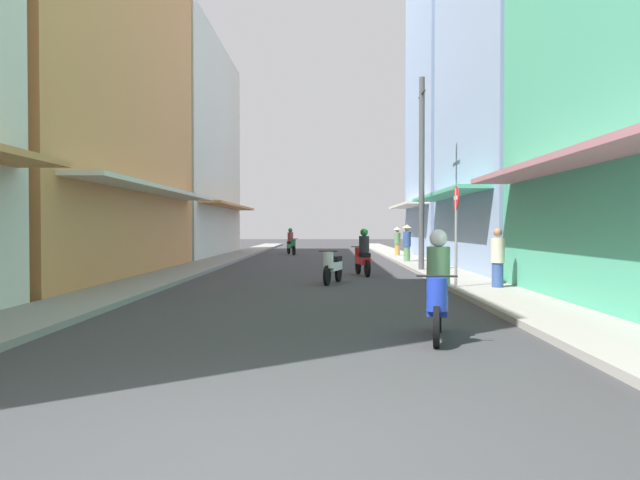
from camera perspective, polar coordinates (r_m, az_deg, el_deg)
name	(u,v)px	position (r m, az deg, el deg)	size (l,w,h in m)	color
ground_plane	(315,265)	(26.04, -0.50, -2.35)	(114.64, 114.64, 0.00)	#38383A
sidewalk_left	(212,263)	(26.52, -10.26, -2.17)	(1.71, 60.11, 0.12)	gray
sidewalk_right	(418,263)	(26.32, 9.32, -2.19)	(1.71, 60.11, 0.12)	#9E9991
building_left_mid	(49,77)	(21.64, -24.33, 13.93)	(7.05, 13.71, 12.85)	#D88C4C
building_left_far	(168,150)	(34.80, -14.24, 8.30)	(7.05, 13.82, 11.88)	silver
building_right_mid	(543,87)	(23.81, 20.36, 13.42)	(7.05, 10.26, 13.37)	#8CA5CC
building_right_far	(472,97)	(34.17, 14.25, 13.03)	(7.05, 9.23, 17.29)	#8CA5CC
motorbike_blue	(438,290)	(8.83, 11.12, -4.69)	(0.62, 1.79, 1.58)	black
motorbike_red	(363,255)	(20.10, 4.08, -1.39)	(0.61, 1.79, 1.58)	black
motorbike_green	(291,243)	(35.66, -2.76, -0.26)	(0.73, 1.75, 1.58)	black
motorbike_white	(333,266)	(17.14, 1.19, -2.50)	(0.69, 1.77, 0.96)	black
pedestrian_foreground	(407,242)	(26.79, 8.25, -0.16)	(0.44, 0.44, 1.74)	#598C59
pedestrian_midway	(498,260)	(15.57, 16.50, -1.84)	(0.34, 0.34, 1.60)	#334C8C
pedestrian_far	(397,240)	(32.35, 7.35, -0.02)	(0.44, 0.44, 1.65)	#BF8C3F
utility_pole	(422,173)	(21.65, 9.62, 6.27)	(0.20, 1.20, 6.91)	#4C4C4F
street_sign_no_entry	(456,223)	(15.44, 12.79, 1.57)	(0.07, 0.60, 2.65)	gray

